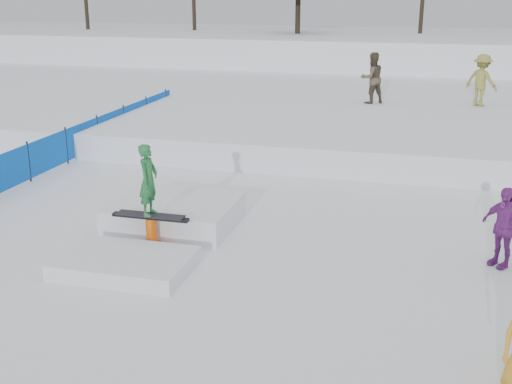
% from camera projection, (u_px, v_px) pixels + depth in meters
% --- Properties ---
extents(ground, '(120.00, 120.00, 0.00)m').
position_uv_depth(ground, '(200.00, 282.00, 11.36)').
color(ground, white).
extents(snow_berm, '(60.00, 14.00, 2.40)m').
position_uv_depth(snow_berm, '(367.00, 54.00, 38.62)').
color(snow_berm, white).
rests_on(snow_berm, ground).
extents(snow_midrise, '(50.00, 18.00, 0.80)m').
position_uv_depth(snow_midrise, '(333.00, 106.00, 25.97)').
color(snow_midrise, white).
rests_on(snow_midrise, ground).
extents(safety_fence, '(0.05, 16.00, 1.10)m').
position_uv_depth(safety_fence, '(66.00, 145.00, 18.86)').
color(safety_fence, blue).
rests_on(safety_fence, ground).
extents(walker_olive, '(1.17, 1.11, 1.90)m').
position_uv_depth(walker_olive, '(372.00, 78.00, 24.04)').
color(walker_olive, '#493F2D').
rests_on(walker_olive, snow_midrise).
extents(walker_ygreen, '(1.41, 1.26, 1.89)m').
position_uv_depth(walker_ygreen, '(482.00, 80.00, 23.44)').
color(walker_ygreen, olive).
rests_on(walker_ygreen, snow_midrise).
extents(spectator_purple, '(0.92, 0.89, 1.54)m').
position_uv_depth(spectator_purple, '(503.00, 227.00, 11.79)').
color(spectator_purple, '#842E8F').
rests_on(spectator_purple, ground).
extents(jib_rail_feature, '(2.60, 4.40, 2.11)m').
position_uv_depth(jib_rail_feature, '(162.00, 223.00, 13.35)').
color(jib_rail_feature, white).
rests_on(jib_rail_feature, ground).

